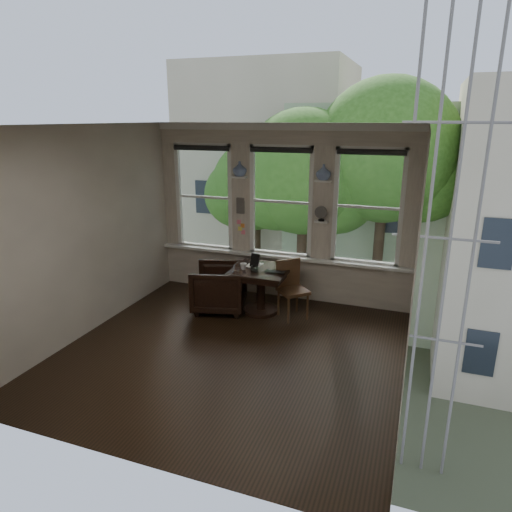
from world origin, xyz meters
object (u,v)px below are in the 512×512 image
at_px(side_chair_right, 293,290).
at_px(mug, 243,266).
at_px(table, 261,291).
at_px(laptop, 274,273).
at_px(armchair_left, 219,288).

relative_size(side_chair_right, mug, 8.43).
relative_size(table, side_chair_right, 0.98).
bearing_deg(table, laptop, -28.49).
bearing_deg(mug, side_chair_right, 6.81).
bearing_deg(side_chair_right, mug, 142.95).
xyz_separation_m(side_chair_right, mug, (-0.80, -0.10, 0.34)).
xyz_separation_m(armchair_left, laptop, (0.95, -0.01, 0.38)).
distance_m(table, mug, 0.51).
xyz_separation_m(table, armchair_left, (-0.69, -0.14, 0.01)).
bearing_deg(armchair_left, side_chair_right, 80.84).
bearing_deg(table, armchair_left, -168.62).
height_order(laptop, mug, mug).
distance_m(armchair_left, laptop, 1.03).
height_order(table, side_chair_right, side_chair_right).
relative_size(table, armchair_left, 1.06).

